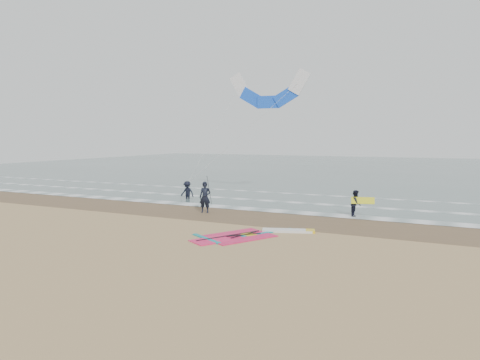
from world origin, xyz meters
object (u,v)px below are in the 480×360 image
at_px(person_wading, 187,188).
at_px(surf_kite, 268,93).
at_px(windsurf_rig, 252,235).
at_px(person_walking, 356,203).
at_px(person_standing, 205,197).

distance_m(person_wading, surf_kite, 9.50).
bearing_deg(person_wading, windsurf_rig, -42.54).
distance_m(windsurf_rig, person_wading, 12.68).
distance_m(person_walking, surf_kite, 12.18).
xyz_separation_m(windsurf_rig, person_standing, (-5.01, 4.37, 0.92)).
bearing_deg(surf_kite, person_walking, -37.75).
relative_size(person_standing, person_wading, 1.12).
relative_size(windsurf_rig, person_walking, 3.36).
bearing_deg(person_standing, person_wading, 116.05).
bearing_deg(person_wading, surf_kite, 42.25).
bearing_deg(person_walking, windsurf_rig, 152.98).
xyz_separation_m(person_standing, person_walking, (8.53, 2.54, -0.18)).
xyz_separation_m(person_wading, surf_kite, (4.80, 4.09, 7.11)).
relative_size(person_walking, person_wading, 0.91).
height_order(windsurf_rig, person_standing, person_standing).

